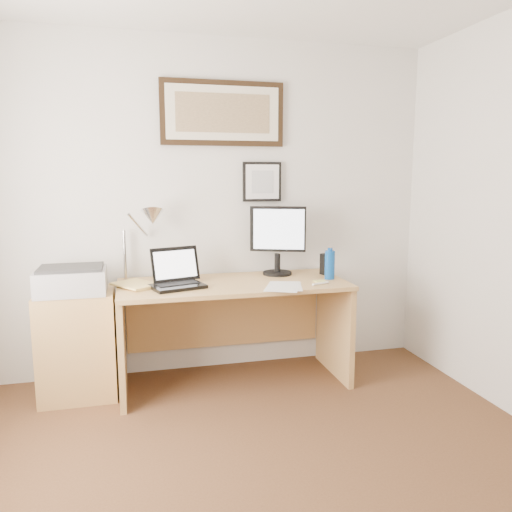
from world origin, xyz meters
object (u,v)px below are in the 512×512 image
object	(u,v)px
printer	(72,280)
book	(122,288)
water_bottle	(330,265)
desk	(231,311)
side_cabinet	(78,344)
lcd_monitor	(278,237)
laptop	(177,278)

from	to	relation	value
printer	book	bearing A→B (deg)	-9.30
water_bottle	desk	size ratio (longest dim) A/B	0.13
side_cabinet	book	bearing A→B (deg)	-15.66
lcd_monitor	side_cabinet	bearing A→B (deg)	-174.56
water_bottle	book	distance (m)	1.47
desk	printer	size ratio (longest dim) A/B	3.64
side_cabinet	water_bottle	distance (m)	1.85
water_bottle	laptop	distance (m)	1.11
laptop	printer	distance (m)	0.68
book	lcd_monitor	distance (m)	1.20
book	laptop	xyz separation A→B (m)	(0.36, -0.00, 0.05)
water_bottle	book	size ratio (longest dim) A/B	0.69
laptop	lcd_monitor	world-z (taller)	lcd_monitor
printer	desk	bearing A→B (deg)	3.67
book	desk	xyz separation A→B (m)	(0.76, 0.12, -0.25)
side_cabinet	water_bottle	size ratio (longest dim) A/B	3.50
lcd_monitor	water_bottle	bearing A→B (deg)	-37.22
laptop	printer	world-z (taller)	laptop
side_cabinet	water_bottle	xyz separation A→B (m)	(1.78, -0.11, 0.49)
side_cabinet	printer	size ratio (longest dim) A/B	1.66
desk	laptop	distance (m)	0.51
desk	lcd_monitor	xyz separation A→B (m)	(0.38, 0.10, 0.53)
side_cabinet	desk	xyz separation A→B (m)	(1.07, 0.04, 0.15)
book	lcd_monitor	xyz separation A→B (m)	(1.15, 0.22, 0.28)
side_cabinet	lcd_monitor	distance (m)	1.61
laptop	book	bearing A→B (deg)	179.88
book	printer	size ratio (longest dim) A/B	0.69
side_cabinet	desk	world-z (taller)	desk
water_bottle	printer	distance (m)	1.79
desk	laptop	size ratio (longest dim) A/B	4.05
water_bottle	laptop	xyz separation A→B (m)	(-1.11, 0.02, -0.05)
book	printer	xyz separation A→B (m)	(-0.32, 0.05, 0.06)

